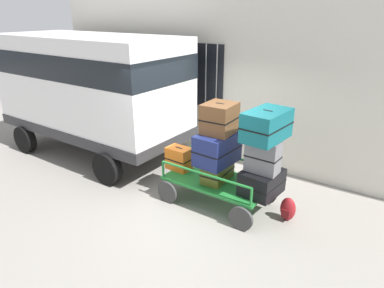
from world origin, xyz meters
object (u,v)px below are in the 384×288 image
suitcase_center_middle (263,156)px  van (91,84)px  suitcase_center_top (267,125)px  backpack (288,209)px  suitcase_left_bottom (179,158)px  suitcase_midleft_middle (217,148)px  suitcase_midleft_top (220,118)px  suitcase_midleft_bottom (217,171)px  luggage_cart (217,185)px  suitcase_center_bottom (262,182)px

suitcase_center_middle → van: bearing=175.1°
suitcase_center_top → backpack: bearing=20.5°
suitcase_left_bottom → suitcase_midleft_middle: size_ratio=0.57×
suitcase_left_bottom → suitcase_midleft_top: suitcase_midleft_top is taller
suitcase_center_middle → backpack: bearing=26.1°
van → suitcase_midleft_bottom: size_ratio=6.89×
suitcase_midleft_bottom → suitcase_left_bottom: bearing=-178.4°
van → luggage_cart: bearing=-5.8°
suitcase_left_bottom → suitcase_midleft_bottom: bearing=1.6°
suitcase_center_bottom → suitcase_midleft_middle: bearing=-177.1°
suitcase_midleft_middle → van: bearing=173.9°
suitcase_left_bottom → suitcase_midleft_top: bearing=2.6°
suitcase_midleft_middle → suitcase_midleft_top: 0.56m
suitcase_midleft_bottom → suitcase_center_middle: size_ratio=1.24×
van → suitcase_midleft_bottom: van is taller
suitcase_left_bottom → suitcase_center_bottom: (1.76, 0.04, -0.02)m
suitcase_center_middle → backpack: size_ratio=1.30×
van → suitcase_left_bottom: size_ratio=9.84×
suitcase_midleft_middle → suitcase_center_bottom: size_ratio=1.13×
suitcase_center_top → backpack: size_ratio=2.10×
luggage_cart → backpack: luggage_cart is taller
luggage_cart → suitcase_center_middle: size_ratio=3.51×
van → luggage_cart: 4.12m
suitcase_center_bottom → suitcase_midleft_bottom: bearing=-179.3°
suitcase_midleft_middle → backpack: size_ratio=1.98×
suitcase_midleft_top → suitcase_center_top: 0.88m
van → suitcase_center_bottom: bearing=-4.5°
suitcase_midleft_top → suitcase_left_bottom: bearing=-177.4°
suitcase_midleft_top → suitcase_center_bottom: 1.33m
luggage_cart → suitcase_center_middle: 1.20m
suitcase_left_bottom → suitcase_midleft_middle: suitcase_midleft_middle is taller
suitcase_midleft_middle → suitcase_center_middle: 0.88m
backpack → suitcase_center_bottom: bearing=-158.2°
suitcase_center_bottom → suitcase_center_middle: 0.50m
backpack → suitcase_center_top: bearing=-159.5°
suitcase_midleft_top → suitcase_center_top: size_ratio=0.66×
suitcase_midleft_bottom → suitcase_midleft_middle: bearing=-90.0°
suitcase_left_bottom → suitcase_midleft_middle: (0.88, -0.01, 0.42)m
luggage_cart → suitcase_midleft_bottom: bearing=90.0°
suitcase_left_bottom → suitcase_midleft_bottom: suitcase_left_bottom is taller
luggage_cart → suitcase_midleft_middle: size_ratio=2.30×
suitcase_midleft_middle → suitcase_center_middle: (0.88, 0.00, 0.06)m
suitcase_left_bottom → suitcase_midleft_bottom: 0.88m
luggage_cart → suitcase_midleft_top: 1.31m
suitcase_midleft_bottom → backpack: suitcase_midleft_bottom is taller
suitcase_midleft_bottom → suitcase_center_middle: 1.03m
suitcase_midleft_bottom → suitcase_center_bottom: suitcase_center_bottom is taller
luggage_cart → suitcase_midleft_top: size_ratio=3.27×
suitcase_left_bottom → suitcase_midleft_top: (0.88, 0.04, 0.98)m
van → suitcase_center_middle: (4.73, -0.41, -0.60)m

